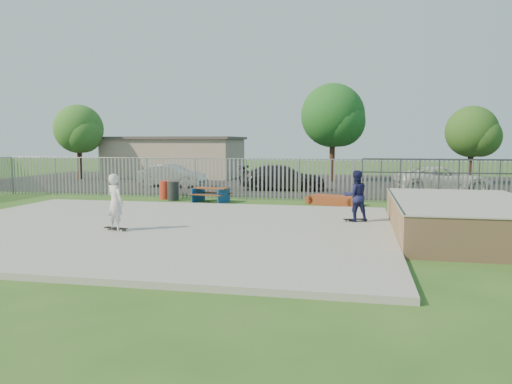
% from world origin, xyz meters
% --- Properties ---
extents(ground, '(120.00, 120.00, 0.00)m').
position_xyz_m(ground, '(0.00, 0.00, 0.00)').
color(ground, '#2D581E').
rests_on(ground, ground).
extents(concrete_slab, '(15.00, 12.00, 0.15)m').
position_xyz_m(concrete_slab, '(0.00, 0.00, 0.07)').
color(concrete_slab, '#9A9B95').
rests_on(concrete_slab, ground).
extents(quarter_pipe, '(5.50, 7.05, 2.19)m').
position_xyz_m(quarter_pipe, '(9.50, 1.04, 0.56)').
color(quarter_pipe, tan).
rests_on(quarter_pipe, ground).
extents(fence, '(26.04, 16.02, 2.00)m').
position_xyz_m(fence, '(1.00, 4.59, 1.00)').
color(fence, gray).
rests_on(fence, ground).
extents(picnic_table, '(1.83, 1.60, 0.68)m').
position_xyz_m(picnic_table, '(-0.36, 7.56, 0.35)').
color(picnic_table, brown).
rests_on(picnic_table, ground).
extents(funbox, '(2.26, 1.67, 0.41)m').
position_xyz_m(funbox, '(5.35, 7.73, 0.20)').
color(funbox, brown).
rests_on(funbox, ground).
extents(trash_bin_red, '(0.54, 0.54, 0.90)m').
position_xyz_m(trash_bin_red, '(-2.93, 8.31, 0.45)').
color(trash_bin_red, '#A82B19').
rests_on(trash_bin_red, ground).
extents(trash_bin_grey, '(0.55, 0.55, 0.92)m').
position_xyz_m(trash_bin_grey, '(-2.33, 7.80, 0.46)').
color(trash_bin_grey, '#242427').
rests_on(trash_bin_grey, ground).
extents(parking_lot, '(40.00, 18.00, 0.02)m').
position_xyz_m(parking_lot, '(0.00, 19.00, 0.01)').
color(parking_lot, black).
rests_on(parking_lot, ground).
extents(car_silver, '(4.30, 1.81, 1.38)m').
position_xyz_m(car_silver, '(-4.95, 14.46, 0.71)').
color(car_silver, '#B7B8BD').
rests_on(car_silver, parking_lot).
extents(car_dark, '(5.09, 2.26, 1.45)m').
position_xyz_m(car_dark, '(2.08, 13.89, 0.75)').
color(car_dark, '#222227').
rests_on(car_dark, parking_lot).
extents(car_white, '(5.46, 3.19, 1.43)m').
position_xyz_m(car_white, '(11.02, 14.37, 0.73)').
color(car_white, silver).
rests_on(car_white, parking_lot).
extents(building, '(10.40, 6.40, 3.20)m').
position_xyz_m(building, '(-8.00, 23.00, 1.61)').
color(building, tan).
rests_on(building, ground).
extents(tree_left, '(3.61, 3.61, 5.56)m').
position_xyz_m(tree_left, '(-14.10, 19.19, 3.74)').
color(tree_left, '#3B2217').
rests_on(tree_left, ground).
extents(tree_mid, '(4.46, 4.46, 6.88)m').
position_xyz_m(tree_mid, '(4.55, 20.85, 4.63)').
color(tree_mid, '#462B1C').
rests_on(tree_mid, ground).
extents(tree_right, '(3.33, 3.33, 5.13)m').
position_xyz_m(tree_right, '(13.55, 19.94, 3.45)').
color(tree_right, '#392217').
rests_on(tree_right, ground).
extents(skateboard_a, '(0.82, 0.45, 0.08)m').
position_xyz_m(skateboard_a, '(6.33, 2.27, 0.19)').
color(skateboard_a, black).
rests_on(skateboard_a, concrete_slab).
extents(skateboard_b, '(0.82, 0.40, 0.08)m').
position_xyz_m(skateboard_b, '(-0.78, -0.98, 0.19)').
color(skateboard_b, black).
rests_on(skateboard_b, concrete_slab).
extents(skater_navy, '(1.01, 0.89, 1.72)m').
position_xyz_m(skater_navy, '(6.33, 2.27, 1.01)').
color(skater_navy, '#161A46').
rests_on(skater_navy, concrete_slab).
extents(skater_white, '(0.74, 0.64, 1.72)m').
position_xyz_m(skater_white, '(-0.78, -0.98, 1.01)').
color(skater_white, silver).
rests_on(skater_white, concrete_slab).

